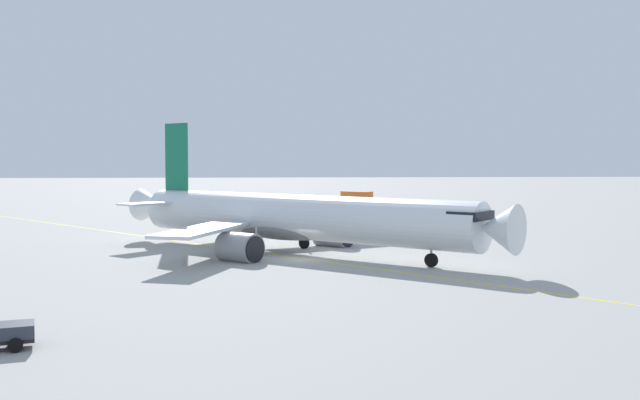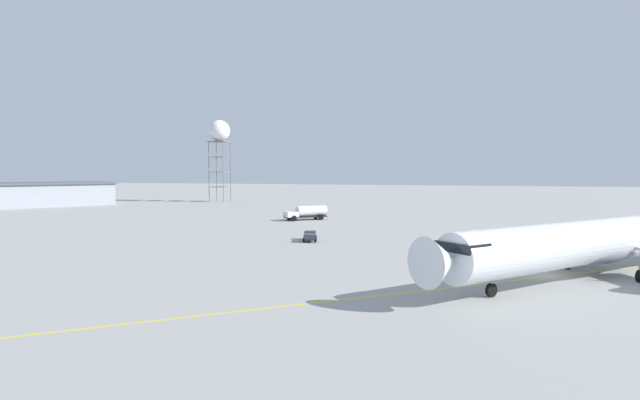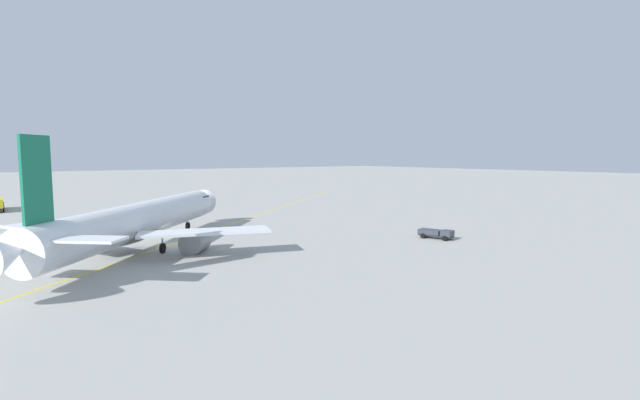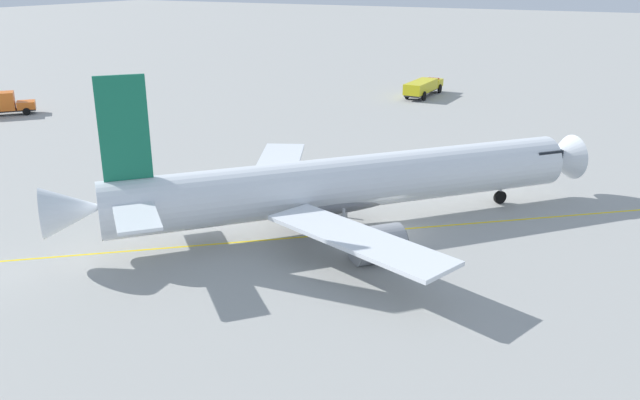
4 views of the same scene
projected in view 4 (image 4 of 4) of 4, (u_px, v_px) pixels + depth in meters
ground_plane at (395, 231)px, 48.86m from camera, size 600.00×600.00×0.00m
airliner_main at (343, 186)px, 48.99m from camera, size 33.95×31.83×12.45m
fire_tender_truck at (423, 87)px, 100.52m from camera, size 10.90×3.09×2.50m
taxiway_centreline at (324, 235)px, 48.08m from camera, size 115.52×139.81×0.01m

